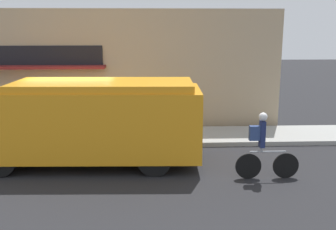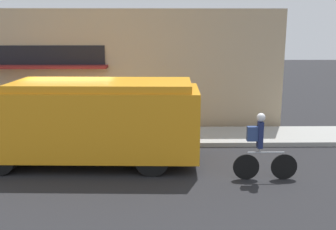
# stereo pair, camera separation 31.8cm
# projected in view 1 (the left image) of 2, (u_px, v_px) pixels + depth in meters

# --- Properties ---
(ground_plane) EXTENTS (70.00, 70.00, 0.00)m
(ground_plane) POSITION_uv_depth(u_px,v_px,m) (75.00, 149.00, 12.27)
(ground_plane) COLOR #232326
(sidewalk) EXTENTS (28.00, 2.09, 0.15)m
(sidewalk) POSITION_uv_depth(u_px,v_px,m) (81.00, 137.00, 13.27)
(sidewalk) COLOR #999993
(sidewalk) RESTS_ON ground_plane
(storefront) EXTENTS (14.36, 0.83, 4.37)m
(storefront) POSITION_uv_depth(u_px,v_px,m) (83.00, 70.00, 14.23)
(storefront) COLOR tan
(storefront) RESTS_ON ground_plane
(school_bus) EXTENTS (6.40, 2.72, 2.30)m
(school_bus) POSITION_uv_depth(u_px,v_px,m) (93.00, 121.00, 10.65)
(school_bus) COLOR orange
(school_bus) RESTS_ON ground_plane
(cyclist) EXTENTS (1.59, 0.21, 1.69)m
(cyclist) POSITION_uv_depth(u_px,v_px,m) (263.00, 147.00, 9.68)
(cyclist) COLOR black
(cyclist) RESTS_ON ground_plane
(trash_bin) EXTENTS (0.48, 0.48, 0.82)m
(trash_bin) POSITION_uv_depth(u_px,v_px,m) (19.00, 122.00, 13.38)
(trash_bin) COLOR #2D5138
(trash_bin) RESTS_ON sidewalk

